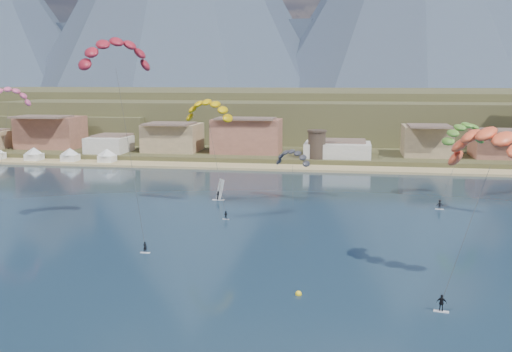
# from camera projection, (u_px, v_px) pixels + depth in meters

# --- Properties ---
(ground) EXTENTS (2400.00, 2400.00, 0.00)m
(ground) POSITION_uv_depth(u_px,v_px,m) (210.00, 311.00, 64.57)
(ground) COLOR black
(ground) RESTS_ON ground
(beach) EXTENTS (2200.00, 12.00, 0.90)m
(beach) POSITION_uv_depth(u_px,v_px,m) (297.00, 168.00, 167.73)
(beach) COLOR tan
(beach) RESTS_ON ground
(land) EXTENTS (2200.00, 900.00, 4.00)m
(land) POSITION_uv_depth(u_px,v_px,m) (337.00, 104.00, 609.76)
(land) COLOR brown
(land) RESTS_ON ground
(foothills) EXTENTS (940.00, 210.00, 18.00)m
(foothills) POSITION_uv_depth(u_px,v_px,m) (367.00, 113.00, 285.84)
(foothills) COLOR brown
(foothills) RESTS_ON ground
(town) EXTENTS (400.00, 24.00, 12.00)m
(town) POSITION_uv_depth(u_px,v_px,m) (179.00, 134.00, 188.41)
(town) COLOR silver
(town) RESTS_ON ground
(watchtower) EXTENTS (5.82, 5.82, 8.60)m
(watchtower) POSITION_uv_depth(u_px,v_px,m) (317.00, 144.00, 173.72)
(watchtower) COLOR #47382D
(watchtower) RESTS_ON ground
(beach_tents) EXTENTS (43.40, 6.40, 5.00)m
(beach_tents) POSITION_uv_depth(u_px,v_px,m) (51.00, 151.00, 179.31)
(beach_tents) COLOR white
(beach_tents) RESTS_ON ground
(kitesurfer_red) EXTENTS (14.57, 15.63, 33.54)m
(kitesurfer_red) POSITION_uv_depth(u_px,v_px,m) (115.00, 49.00, 92.25)
(kitesurfer_red) COLOR silver
(kitesurfer_red) RESTS_ON ground
(kitesurfer_yellow) EXTENTS (11.23, 12.34, 23.17)m
(kitesurfer_yellow) POSITION_uv_depth(u_px,v_px,m) (208.00, 107.00, 113.32)
(kitesurfer_yellow) COLOR silver
(kitesurfer_yellow) RESTS_ON ground
(kitesurfer_orange) EXTENTS (13.62, 17.23, 22.27)m
(kitesurfer_orange) POSITION_uv_depth(u_px,v_px,m) (492.00, 142.00, 70.85)
(kitesurfer_orange) COLOR silver
(kitesurfer_orange) RESTS_ON ground
(kitesurfer_green) EXTENTS (12.43, 16.84, 19.36)m
(kitesurfer_green) POSITION_uv_depth(u_px,v_px,m) (464.00, 131.00, 123.17)
(kitesurfer_green) COLOR silver
(kitesurfer_green) RESTS_ON ground
(distant_kite_pink) EXTENTS (10.95, 8.55, 25.15)m
(distant_kite_pink) POSITION_uv_depth(u_px,v_px,m) (8.00, 93.00, 137.19)
(distant_kite_pink) COLOR #262626
(distant_kite_pink) RESTS_ON ground
(distant_kite_dark) EXTENTS (8.52, 6.81, 12.95)m
(distant_kite_dark) POSITION_uv_depth(u_px,v_px,m) (292.00, 155.00, 124.28)
(distant_kite_dark) COLOR #262626
(distant_kite_dark) RESTS_ON ground
(windsurfer) EXTENTS (2.56, 2.78, 4.51)m
(windsurfer) POSITION_uv_depth(u_px,v_px,m) (219.00, 194.00, 123.78)
(windsurfer) COLOR silver
(windsurfer) RESTS_ON ground
(buoy) EXTENTS (0.78, 0.78, 0.78)m
(buoy) POSITION_uv_depth(u_px,v_px,m) (299.00, 294.00, 69.42)
(buoy) COLOR yellow
(buoy) RESTS_ON ground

